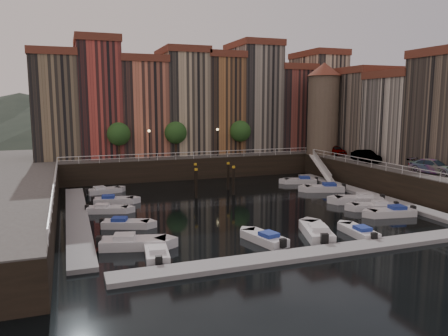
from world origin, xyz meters
name	(u,v)px	position (x,y,z in m)	size (l,w,h in m)	color
ground	(234,204)	(0.00, 0.00, 0.00)	(200.00, 200.00, 0.00)	black
quay_far	(177,161)	(0.00, 26.00, 1.50)	(80.00, 20.00, 3.00)	black
dock_left	(77,218)	(-16.20, -1.00, 0.17)	(2.00, 28.00, 0.35)	gray
dock_right	(365,194)	(16.20, -1.00, 0.17)	(2.00, 28.00, 0.35)	gray
dock_near	(320,252)	(0.00, -17.00, 0.17)	(30.00, 2.00, 0.35)	gray
mountains	(123,112)	(1.72, 110.00, 7.92)	(145.00, 100.00, 18.00)	#2D382D
far_terrace	(200,102)	(3.31, 23.50, 10.95)	(48.70, 10.30, 17.50)	#806D51
right_terrace	(409,112)	(26.50, 3.80, 9.56)	(9.30, 24.30, 14.00)	#7D6E5E
corner_tower	(323,107)	(20.00, 14.50, 10.19)	(5.20, 5.20, 13.80)	#6B5B4C
promenade_trees	(180,133)	(-1.33, 18.20, 6.58)	(21.20, 3.20, 5.20)	black
street_lamps	(184,138)	(-1.00, 17.20, 5.90)	(10.36, 0.36, 4.18)	black
railings	(219,163)	(0.00, 4.88, 3.79)	(36.08, 34.04, 0.52)	white
gangway	(321,166)	(17.10, 10.00, 1.92)	(2.78, 8.32, 3.73)	white
mooring_pilings	(214,180)	(-0.35, 6.06, 1.65)	(5.56, 4.41, 3.78)	black
boat_left_0	(132,243)	(-12.54, -10.96, 0.40)	(5.28, 3.00, 1.18)	silver
boat_left_1	(124,224)	(-12.35, -5.16, 0.33)	(4.31, 2.82, 0.97)	silver
boat_left_2	(107,209)	(-13.35, 0.79, 0.32)	(4.27, 2.57, 0.96)	silver
boat_left_3	(113,200)	(-12.39, 4.61, 0.34)	(4.52, 2.30, 1.01)	silver
boat_left_4	(103,191)	(-12.93, 10.56, 0.32)	(4.30, 2.42, 0.96)	silver
boat_right_0	(392,212)	(12.53, -9.96, 0.37)	(4.83, 2.40, 1.08)	silver
boat_right_1	(375,207)	(12.45, -7.51, 0.36)	(4.71, 3.02, 1.06)	silver
boat_right_2	(360,200)	(12.90, -4.42, 0.41)	(5.36, 3.51, 1.21)	silver
boat_right_3	(325,188)	(13.00, 2.49, 0.38)	(5.06, 3.17, 1.14)	silver
boat_right_4	(301,181)	(12.94, 8.29, 0.35)	(4.58, 2.87, 1.03)	silver
boat_near_0	(157,253)	(-11.19, -13.61, 0.33)	(2.04, 4.41, 0.99)	silver
boat_near_1	(265,238)	(-2.55, -13.18, 0.34)	(2.62, 4.55, 1.02)	silver
boat_near_2	(317,232)	(2.05, -13.24, 0.41)	(3.33, 5.36, 1.20)	silver
boat_near_3	(359,232)	(5.50, -14.17, 0.33)	(1.71, 4.25, 0.97)	silver
car_a	(335,151)	(21.09, 12.48, 3.72)	(1.69, 4.21, 1.44)	gray
car_b	(366,157)	(20.10, 4.06, 3.79)	(1.67, 4.79, 1.58)	gray
car_c	(433,167)	(21.15, -6.11, 3.77)	(2.16, 5.32, 1.54)	gray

